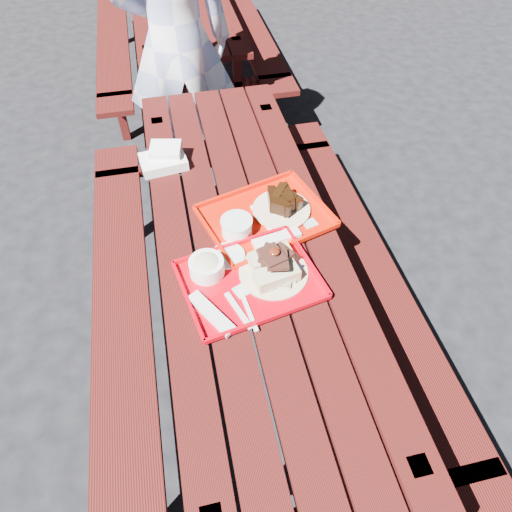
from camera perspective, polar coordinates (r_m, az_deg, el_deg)
name	(u,v)px	position (r m, az deg, el deg)	size (l,w,h in m)	color
ground	(250,335)	(2.47, -0.76, -9.88)	(60.00, 60.00, 0.00)	black
picnic_table_near	(249,269)	(2.01, -0.92, -1.67)	(1.41, 2.40, 0.75)	#46100D
picnic_table_far	(180,15)	(4.34, -9.46, 27.62)	(1.41, 2.40, 0.75)	#46100D
near_tray	(247,272)	(1.71, -1.15, -2.03)	(0.56, 0.47, 0.16)	#C4000F
far_tray	(265,217)	(1.93, 1.07, 4.89)	(0.59, 0.52, 0.09)	red
white_cloth	(164,158)	(2.25, -11.43, 11.88)	(0.23, 0.19, 0.09)	white
person	(176,43)	(2.96, -9.96, 24.74)	(0.67, 0.44, 1.85)	#A2B4E3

